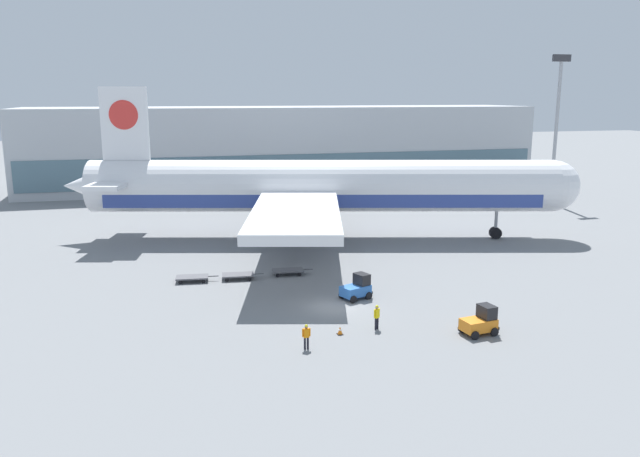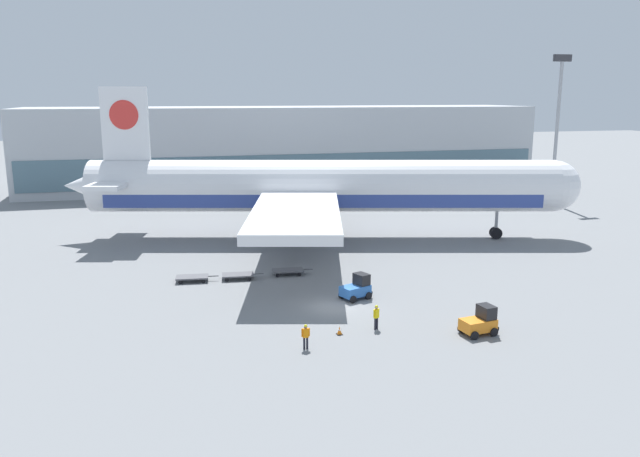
# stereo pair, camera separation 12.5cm
# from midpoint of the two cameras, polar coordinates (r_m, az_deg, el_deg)

# --- Properties ---
(ground_plane) EXTENTS (400.00, 400.00, 0.00)m
(ground_plane) POSITION_cam_midpoint_polar(r_m,az_deg,el_deg) (48.74, 1.39, -7.18)
(ground_plane) COLOR slate
(terminal_building) EXTENTS (90.00, 18.20, 14.00)m
(terminal_building) POSITION_cam_midpoint_polar(r_m,az_deg,el_deg) (114.31, -3.08, 7.54)
(terminal_building) COLOR #B2B7BC
(terminal_building) RESTS_ON ground_plane
(light_mast) EXTENTS (2.80, 0.50, 21.80)m
(light_mast) POSITION_cam_midpoint_polar(r_m,az_deg,el_deg) (99.40, 20.95, 9.39)
(light_mast) COLOR #9EA0A5
(light_mast) RESTS_ON ground_plane
(airplane_main) EXTENTS (56.90, 48.45, 17.00)m
(airplane_main) POSITION_cam_midpoint_polar(r_m,az_deg,el_deg) (70.25, -0.31, 3.72)
(airplane_main) COLOR white
(airplane_main) RESTS_ON ground_plane
(baggage_tug_foreground) EXTENTS (2.78, 2.33, 2.00)m
(baggage_tug_foreground) POSITION_cam_midpoint_polar(r_m,az_deg,el_deg) (50.51, 3.47, -5.45)
(baggage_tug_foreground) COLOR #2D66B7
(baggage_tug_foreground) RESTS_ON ground_plane
(baggage_tug_mid) EXTENTS (2.62, 1.94, 2.00)m
(baggage_tug_mid) POSITION_cam_midpoint_polar(r_m,az_deg,el_deg) (44.59, 14.52, -8.26)
(baggage_tug_mid) COLOR orange
(baggage_tug_mid) RESTS_ON ground_plane
(baggage_dolly_lead) EXTENTS (3.76, 1.79, 0.48)m
(baggage_dolly_lead) POSITION_cam_midpoint_polar(r_m,az_deg,el_deg) (56.14, -11.54, -4.39)
(baggage_dolly_lead) COLOR #56565B
(baggage_dolly_lead) RESTS_ON ground_plane
(baggage_dolly_second) EXTENTS (3.76, 1.79, 0.48)m
(baggage_dolly_second) POSITION_cam_midpoint_polar(r_m,az_deg,el_deg) (56.15, -7.44, -4.24)
(baggage_dolly_second) COLOR #56565B
(baggage_dolly_second) RESTS_ON ground_plane
(baggage_dolly_third) EXTENTS (3.76, 1.79, 0.48)m
(baggage_dolly_third) POSITION_cam_midpoint_polar(r_m,az_deg,el_deg) (57.12, -2.87, -3.86)
(baggage_dolly_third) COLOR #56565B
(baggage_dolly_third) RESTS_ON ground_plane
(ground_crew_near) EXTENTS (0.51, 0.36, 1.79)m
(ground_crew_near) POSITION_cam_midpoint_polar(r_m,az_deg,el_deg) (44.11, 5.25, -7.89)
(ground_crew_near) COLOR black
(ground_crew_near) RESTS_ON ground_plane
(ground_crew_far) EXTENTS (0.57, 0.23, 1.68)m
(ground_crew_far) POSITION_cam_midpoint_polar(r_m,az_deg,el_deg) (40.74, -1.23, -9.68)
(ground_crew_far) COLOR black
(ground_crew_far) RESTS_ON ground_plane
(traffic_cone_near) EXTENTS (0.40, 0.40, 0.59)m
(traffic_cone_near) POSITION_cam_midpoint_polar(r_m,az_deg,el_deg) (43.34, 1.88, -9.30)
(traffic_cone_near) COLOR black
(traffic_cone_near) RESTS_ON ground_plane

